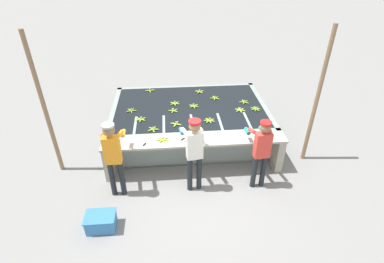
{
  "coord_description": "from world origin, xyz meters",
  "views": [
    {
      "loc": [
        -0.51,
        -5.09,
        4.52
      ],
      "look_at": [
        0.0,
        0.99,
        0.61
      ],
      "focal_mm": 28.0,
      "sensor_mm": 36.0,
      "label": 1
    }
  ],
  "objects_px": {
    "knife_1": "(185,138)",
    "crate": "(101,222)",
    "worker_0": "(113,153)",
    "worker_1": "(194,149)",
    "banana_bunch_floating_10": "(244,102)",
    "banana_bunch_floating_3": "(194,106)",
    "banana_bunch_floating_9": "(215,98)",
    "worker_2": "(261,148)",
    "banana_bunch_floating_1": "(176,124)",
    "banana_bunch_floating_12": "(200,92)",
    "banana_bunch_floating_2": "(150,90)",
    "banana_bunch_floating_5": "(153,129)",
    "banana_bunch_floating_7": "(209,120)",
    "banana_bunch_ledge_0": "(163,140)",
    "banana_bunch_floating_13": "(240,110)",
    "banana_bunch_floating_11": "(174,111)",
    "knife_0": "(146,143)",
    "banana_bunch_floating_8": "(131,110)",
    "banana_bunch_floating_0": "(175,103)",
    "support_post_left": "(45,109)",
    "support_post_right": "(317,99)",
    "banana_bunch_floating_6": "(141,119)",
    "banana_bunch_floating_4": "(256,109)"
  },
  "relations": [
    {
      "from": "worker_0",
      "to": "banana_bunch_floating_1",
      "type": "distance_m",
      "value": 1.78
    },
    {
      "from": "banana_bunch_floating_9",
      "to": "banana_bunch_floating_13",
      "type": "relative_size",
      "value": 0.98
    },
    {
      "from": "worker_1",
      "to": "banana_bunch_floating_13",
      "type": "xyz_separation_m",
      "value": [
        1.33,
        1.77,
        -0.15
      ]
    },
    {
      "from": "worker_2",
      "to": "banana_bunch_floating_1",
      "type": "bearing_deg",
      "value": 143.74
    },
    {
      "from": "knife_1",
      "to": "banana_bunch_floating_6",
      "type": "bearing_deg",
      "value": 138.92
    },
    {
      "from": "banana_bunch_floating_0",
      "to": "banana_bunch_floating_6",
      "type": "xyz_separation_m",
      "value": [
        -0.85,
        -0.76,
        0.0
      ]
    },
    {
      "from": "banana_bunch_floating_13",
      "to": "knife_0",
      "type": "xyz_separation_m",
      "value": [
        -2.32,
        -1.26,
        -0.01
      ]
    },
    {
      "from": "banana_bunch_floating_2",
      "to": "banana_bunch_floating_5",
      "type": "relative_size",
      "value": 1.03
    },
    {
      "from": "banana_bunch_floating_5",
      "to": "banana_bunch_ledge_0",
      "type": "relative_size",
      "value": 0.98
    },
    {
      "from": "banana_bunch_ledge_0",
      "to": "worker_2",
      "type": "bearing_deg",
      "value": -16.79
    },
    {
      "from": "worker_0",
      "to": "worker_1",
      "type": "distance_m",
      "value": 1.58
    },
    {
      "from": "banana_bunch_floating_4",
      "to": "banana_bunch_floating_5",
      "type": "height_order",
      "value": "same"
    },
    {
      "from": "banana_bunch_floating_6",
      "to": "banana_bunch_floating_9",
      "type": "xyz_separation_m",
      "value": [
        1.95,
        0.98,
        0.0
      ]
    },
    {
      "from": "banana_bunch_floating_13",
      "to": "knife_0",
      "type": "height_order",
      "value": "banana_bunch_floating_13"
    },
    {
      "from": "knife_1",
      "to": "crate",
      "type": "relative_size",
      "value": 0.49
    },
    {
      "from": "worker_1",
      "to": "banana_bunch_floating_9",
      "type": "height_order",
      "value": "worker_1"
    },
    {
      "from": "worker_2",
      "to": "banana_bunch_floating_2",
      "type": "height_order",
      "value": "worker_2"
    },
    {
      "from": "banana_bunch_floating_2",
      "to": "banana_bunch_floating_5",
      "type": "distance_m",
      "value": 2.11
    },
    {
      "from": "worker_2",
      "to": "banana_bunch_floating_6",
      "type": "xyz_separation_m",
      "value": [
        -2.52,
        1.53,
        -0.09
      ]
    },
    {
      "from": "banana_bunch_floating_11",
      "to": "banana_bunch_floating_2",
      "type": "bearing_deg",
      "value": 116.62
    },
    {
      "from": "banana_bunch_floating_3",
      "to": "banana_bunch_floating_5",
      "type": "bearing_deg",
      "value": -134.27
    },
    {
      "from": "banana_bunch_floating_2",
      "to": "banana_bunch_floating_1",
      "type": "bearing_deg",
      "value": -70.82
    },
    {
      "from": "worker_2",
      "to": "banana_bunch_floating_12",
      "type": "relative_size",
      "value": 5.82
    },
    {
      "from": "banana_bunch_floating_3",
      "to": "knife_1",
      "type": "distance_m",
      "value": 1.49
    },
    {
      "from": "banana_bunch_floating_9",
      "to": "knife_1",
      "type": "bearing_deg",
      "value": -116.72
    },
    {
      "from": "banana_bunch_floating_7",
      "to": "worker_2",
      "type": "bearing_deg",
      "value": -56.69
    },
    {
      "from": "banana_bunch_floating_1",
      "to": "banana_bunch_floating_12",
      "type": "height_order",
      "value": "same"
    },
    {
      "from": "knife_0",
      "to": "banana_bunch_floating_3",
      "type": "bearing_deg",
      "value": 53.41
    },
    {
      "from": "worker_2",
      "to": "banana_bunch_floating_5",
      "type": "height_order",
      "value": "worker_2"
    },
    {
      "from": "banana_bunch_floating_9",
      "to": "banana_bunch_floating_12",
      "type": "distance_m",
      "value": 0.58
    },
    {
      "from": "crate",
      "to": "banana_bunch_floating_6",
      "type": "bearing_deg",
      "value": 75.28
    },
    {
      "from": "banana_bunch_floating_5",
      "to": "banana_bunch_floating_11",
      "type": "height_order",
      "value": "same"
    },
    {
      "from": "crate",
      "to": "banana_bunch_floating_1",
      "type": "bearing_deg",
      "value": 55.43
    },
    {
      "from": "banana_bunch_floating_0",
      "to": "knife_1",
      "type": "height_order",
      "value": "banana_bunch_floating_0"
    },
    {
      "from": "banana_bunch_floating_3",
      "to": "banana_bunch_floating_9",
      "type": "relative_size",
      "value": 1.02
    },
    {
      "from": "banana_bunch_floating_2",
      "to": "banana_bunch_floating_13",
      "type": "relative_size",
      "value": 1.0
    },
    {
      "from": "worker_1",
      "to": "banana_bunch_floating_10",
      "type": "bearing_deg",
      "value": 54.99
    },
    {
      "from": "banana_bunch_ledge_0",
      "to": "support_post_left",
      "type": "bearing_deg",
      "value": 172.91
    },
    {
      "from": "worker_2",
      "to": "knife_0",
      "type": "xyz_separation_m",
      "value": [
        -2.35,
        0.53,
        -0.09
      ]
    },
    {
      "from": "worker_0",
      "to": "banana_bunch_floating_12",
      "type": "distance_m",
      "value": 3.58
    },
    {
      "from": "banana_bunch_floating_8",
      "to": "knife_0",
      "type": "xyz_separation_m",
      "value": [
        0.43,
        -1.46,
        -0.01
      ]
    },
    {
      "from": "banana_bunch_floating_11",
      "to": "banana_bunch_floating_1",
      "type": "bearing_deg",
      "value": -86.89
    },
    {
      "from": "banana_bunch_floating_10",
      "to": "banana_bunch_ledge_0",
      "type": "bearing_deg",
      "value": -143.36
    },
    {
      "from": "worker_2",
      "to": "support_post_right",
      "type": "relative_size",
      "value": 0.5
    },
    {
      "from": "banana_bunch_floating_7",
      "to": "knife_1",
      "type": "relative_size",
      "value": 1.03
    },
    {
      "from": "banana_bunch_floating_3",
      "to": "banana_bunch_floating_11",
      "type": "relative_size",
      "value": 1.02
    },
    {
      "from": "banana_bunch_floating_11",
      "to": "support_post_right",
      "type": "height_order",
      "value": "support_post_right"
    },
    {
      "from": "banana_bunch_floating_10",
      "to": "banana_bunch_ledge_0",
      "type": "distance_m",
      "value": 2.7
    },
    {
      "from": "banana_bunch_floating_2",
      "to": "banana_bunch_ledge_0",
      "type": "bearing_deg",
      "value": -82.1
    },
    {
      "from": "banana_bunch_floating_8",
      "to": "banana_bunch_floating_13",
      "type": "xyz_separation_m",
      "value": [
        2.75,
        -0.2,
        -0.0
      ]
    }
  ]
}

